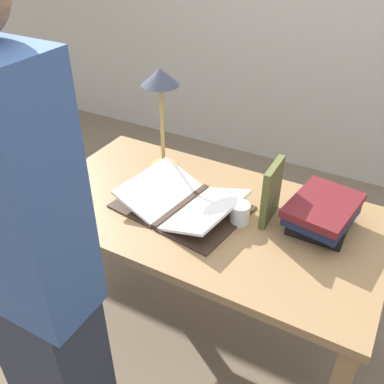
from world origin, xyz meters
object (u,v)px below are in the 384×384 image
(book_standing_upright, at_px, (272,192))
(person_reader, at_px, (35,289))
(reading_lamp, at_px, (161,89))
(book_stack_tall, at_px, (322,214))
(open_book, at_px, (182,203))
(coffee_mug, at_px, (240,214))

(book_standing_upright, distance_m, person_reader, 0.89)
(reading_lamp, xyz_separation_m, person_reader, (0.14, -0.91, -0.27))
(book_standing_upright, distance_m, reading_lamp, 0.64)
(reading_lamp, bearing_deg, person_reader, -81.27)
(book_stack_tall, bearing_deg, open_book, -164.54)
(book_stack_tall, height_order, person_reader, person_reader)
(person_reader, bearing_deg, book_standing_upright, -118.66)
(book_standing_upright, relative_size, person_reader, 0.14)
(book_stack_tall, height_order, reading_lamp, reading_lamp)
(book_stack_tall, height_order, coffee_mug, book_stack_tall)
(coffee_mug, height_order, person_reader, person_reader)
(coffee_mug, distance_m, person_reader, 0.78)
(open_book, bearing_deg, person_reader, -90.07)
(book_standing_upright, bearing_deg, reading_lamp, 165.84)
(book_standing_upright, height_order, reading_lamp, reading_lamp)
(book_stack_tall, bearing_deg, coffee_mug, -157.01)
(open_book, bearing_deg, book_standing_upright, 25.95)
(open_book, relative_size, coffee_mug, 5.15)
(book_standing_upright, bearing_deg, book_stack_tall, 10.02)
(open_book, relative_size, reading_lamp, 1.16)
(book_stack_tall, distance_m, book_standing_upright, 0.20)
(person_reader, bearing_deg, coffee_mug, -115.75)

